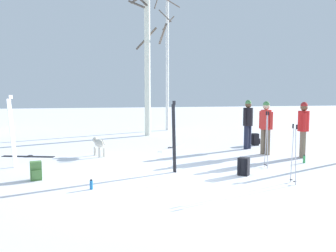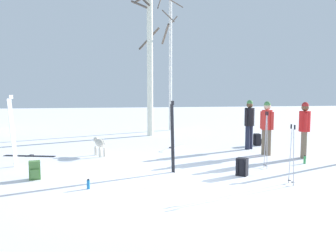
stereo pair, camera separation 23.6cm
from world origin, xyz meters
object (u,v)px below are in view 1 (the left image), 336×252
Objects in this scene: water_bottle_0 at (91,185)px; backpack_0 at (36,171)px; person_2 at (303,126)px; ski_pair_lying_0 at (171,148)px; backpack_2 at (244,167)px; ski_pair_planted_0 at (12,132)px; backpack_1 at (256,139)px; ski_poles_1 at (267,138)px; dog at (99,144)px; person_1 at (266,124)px; person_3 at (248,121)px; birch_tree_4 at (167,59)px; birch_tree_3 at (147,54)px; ski_pair_lying_1 at (29,156)px; ski_pair_planted_1 at (174,137)px; ski_poles_0 at (294,152)px; water_bottle_1 at (304,159)px.

backpack_0 is at bearing 141.52° from water_bottle_0.
person_2 reaches higher than backpack_0.
backpack_2 reaches higher than ski_pair_lying_0.
ski_pair_planted_0 is 4.45× the size of backpack_1.
ski_poles_1 is 3.99m from backpack_1.
water_bottle_0 is (-0.10, -3.92, -0.29)m from dog.
water_bottle_0 is (-5.38, -3.30, -0.88)m from person_1.
ski_pair_planted_0 is 8.43m from backpack_1.
person_1 and person_3 have the same top height.
birch_tree_4 reaches higher than backpack_2.
birch_tree_4 is at bearing 63.78° from backpack_0.
backpack_1 and backpack_2 have the same top height.
ski_pair_planted_0 reaches higher than ski_pair_lying_0.
birch_tree_3 is at bearing 120.99° from person_1.
water_bottle_0 is at bearing -169.11° from backpack_2.
dog is 2.70m from ski_pair_planted_0.
ski_pair_lying_1 is (-7.30, -0.32, -0.97)m from person_3.
dog is 7.99m from birch_tree_4.
person_2 reaches higher than ski_poles_1.
person_1 is 1.08× the size of ski_pair_lying_0.
person_3 is 3.90× the size of backpack_2.
ski_pair_planted_1 is at bearing -98.73° from ski_pair_lying_0.
backpack_2 reaches higher than ski_pair_lying_1.
ski_pair_lying_1 is (-8.38, 1.50, -0.97)m from person_2.
backpack_1 is at bearing 45.43° from ski_pair_planted_1.
person_3 is 1.27× the size of ski_poles_0.
backpack_2 is at bearing -21.07° from ski_pair_planted_1.
person_3 is 4.47m from ski_pair_planted_1.
ski_poles_1 is at bearing -61.03° from ski_pair_lying_0.
ski_poles_1 is at bearing -108.25° from backpack_1.
backpack_1 is (7.98, 2.62, -0.76)m from ski_pair_planted_0.
person_3 is 7.37m from ski_pair_lying_1.
dog is 4.81m from backpack_2.
person_3 reaches higher than ski_pair_lying_0.
birch_tree_4 is (-2.95, 7.87, 2.54)m from person_2.
ski_pair_lying_0 is (-3.71, 2.38, -0.97)m from person_2.
water_bottle_1 reaches higher than ski_pair_lying_0.
backpack_1 is (5.72, 1.26, -0.17)m from dog.
birch_tree_4 is at bearing 105.67° from person_1.
dog is at bearing 63.88° from backpack_0.
water_bottle_0 is (-5.23, -4.46, -0.88)m from person_3.
water_bottle_0 is at bearing -104.16° from birch_tree_3.
birch_tree_3 is (-2.41, 7.19, 2.78)m from ski_poles_1.
backpack_2 is 8.74m from birch_tree_3.
ski_poles_1 is at bearing -28.97° from dog.
backpack_0 and backpack_2 have the same top height.
ski_pair_planted_1 reaches higher than backpack_1.
ski_pair_planted_0 is at bearing 170.55° from ski_poles_1.
backpack_1 reaches higher than ski_pair_lying_0.
person_3 is 7.16× the size of water_bottle_1.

